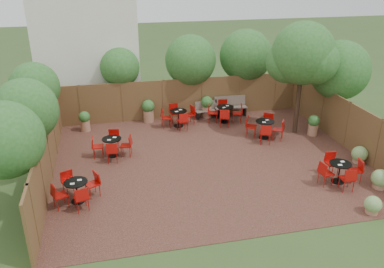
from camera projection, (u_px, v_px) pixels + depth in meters
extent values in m
plane|color=#354F23|center=(209.00, 160.00, 15.87)|extent=(80.00, 80.00, 0.00)
cube|color=#331915|center=(209.00, 160.00, 15.86)|extent=(12.00, 10.00, 0.02)
cube|color=brown|center=(183.00, 98.00, 19.94)|extent=(12.00, 0.08, 2.00)
cube|color=brown|center=(48.00, 153.00, 14.24)|extent=(0.08, 10.00, 2.00)
cube|color=brown|center=(347.00, 125.00, 16.70)|extent=(0.08, 10.00, 2.00)
cube|color=silver|center=(86.00, 31.00, 20.52)|extent=(5.00, 4.00, 8.00)
sphere|color=#255C1D|center=(34.00, 87.00, 16.17)|extent=(2.03, 2.03, 2.03)
sphere|color=#255C1D|center=(26.00, 110.00, 13.48)|extent=(2.20, 2.20, 2.20)
sphere|color=#255C1D|center=(5.00, 140.00, 11.20)|extent=(2.24, 2.24, 2.24)
sphere|color=#255C1D|center=(120.00, 67.00, 19.33)|extent=(1.91, 1.91, 1.91)
sphere|color=#255C1D|center=(190.00, 60.00, 19.88)|extent=(2.56, 2.56, 2.56)
sphere|color=#255C1D|center=(246.00, 56.00, 20.65)|extent=(2.73, 2.73, 2.73)
sphere|color=#255C1D|center=(340.00, 70.00, 17.89)|extent=(2.68, 2.68, 2.68)
cylinder|color=black|center=(299.00, 92.00, 17.70)|extent=(0.22, 0.22, 3.87)
sphere|color=#255C1D|center=(303.00, 53.00, 17.00)|extent=(2.71, 2.71, 2.71)
sphere|color=#255C1D|center=(287.00, 62.00, 17.43)|extent=(1.90, 1.90, 1.90)
sphere|color=#255C1D|center=(316.00, 61.00, 16.83)|extent=(1.98, 1.98, 1.98)
cube|color=brown|center=(209.00, 110.00, 20.02)|extent=(1.38, 0.48, 0.05)
cube|color=brown|center=(208.00, 105.00, 20.09)|extent=(1.37, 0.18, 0.41)
cube|color=black|center=(197.00, 115.00, 19.98)|extent=(0.08, 0.41, 0.36)
cube|color=black|center=(220.00, 113.00, 20.23)|extent=(0.08, 0.41, 0.36)
cube|color=brown|center=(231.00, 107.00, 20.23)|extent=(1.65, 0.57, 0.05)
cube|color=brown|center=(230.00, 101.00, 20.31)|extent=(1.63, 0.20, 0.49)
cube|color=black|center=(217.00, 113.00, 20.18)|extent=(0.09, 0.49, 0.43)
cube|color=black|center=(244.00, 111.00, 20.48)|extent=(0.09, 0.49, 0.43)
cylinder|color=black|center=(113.00, 155.00, 16.22)|extent=(0.45, 0.45, 0.03)
cylinder|color=black|center=(112.00, 147.00, 16.07)|extent=(0.05, 0.05, 0.72)
cylinder|color=black|center=(112.00, 139.00, 15.92)|extent=(0.78, 0.78, 0.03)
cube|color=white|center=(115.00, 137.00, 16.01)|extent=(0.16, 0.13, 0.02)
cube|color=white|center=(109.00, 140.00, 15.78)|extent=(0.16, 0.13, 0.02)
cylinder|color=black|center=(338.00, 181.00, 14.28)|extent=(0.45, 0.45, 0.03)
cylinder|color=black|center=(339.00, 173.00, 14.13)|extent=(0.05, 0.05, 0.71)
cylinder|color=black|center=(341.00, 164.00, 13.99)|extent=(0.77, 0.77, 0.03)
cube|color=white|center=(343.00, 162.00, 14.08)|extent=(0.15, 0.11, 0.02)
cube|color=white|center=(340.00, 165.00, 13.85)|extent=(0.15, 0.11, 0.02)
cylinder|color=black|center=(264.00, 137.00, 17.86)|extent=(0.48, 0.48, 0.03)
cylinder|color=black|center=(265.00, 130.00, 17.71)|extent=(0.05, 0.05, 0.76)
cylinder|color=black|center=(265.00, 121.00, 17.56)|extent=(0.82, 0.82, 0.03)
cube|color=white|center=(267.00, 120.00, 17.65)|extent=(0.18, 0.16, 0.02)
cube|color=white|center=(264.00, 122.00, 17.41)|extent=(0.18, 0.16, 0.02)
cylinder|color=black|center=(179.00, 126.00, 19.15)|extent=(0.47, 0.47, 0.03)
cylinder|color=black|center=(178.00, 118.00, 19.00)|extent=(0.05, 0.05, 0.74)
cylinder|color=black|center=(178.00, 111.00, 18.85)|extent=(0.81, 0.81, 0.03)
cube|color=white|center=(181.00, 110.00, 18.94)|extent=(0.16, 0.13, 0.02)
cube|color=white|center=(177.00, 112.00, 18.70)|extent=(0.16, 0.13, 0.02)
cylinder|color=black|center=(225.00, 122.00, 19.63)|extent=(0.48, 0.48, 0.03)
cylinder|color=black|center=(225.00, 114.00, 19.47)|extent=(0.05, 0.05, 0.76)
cylinder|color=black|center=(225.00, 107.00, 19.32)|extent=(0.82, 0.82, 0.03)
cube|color=white|center=(227.00, 106.00, 19.41)|extent=(0.17, 0.14, 0.02)
cube|color=white|center=(224.00, 107.00, 19.17)|extent=(0.17, 0.14, 0.02)
cylinder|color=black|center=(78.00, 201.00, 13.11)|extent=(0.44, 0.44, 0.03)
cylinder|color=black|center=(77.00, 192.00, 12.97)|extent=(0.05, 0.05, 0.70)
cylinder|color=black|center=(76.00, 182.00, 12.83)|extent=(0.76, 0.76, 0.03)
cube|color=white|center=(79.00, 180.00, 12.91)|extent=(0.17, 0.14, 0.02)
cube|color=white|center=(72.00, 184.00, 12.69)|extent=(0.17, 0.14, 0.02)
cylinder|color=#97664B|center=(149.00, 116.00, 19.58)|extent=(0.51, 0.51, 0.58)
sphere|color=#255C1D|center=(148.00, 106.00, 19.37)|extent=(0.61, 0.61, 0.61)
cylinder|color=#97664B|center=(207.00, 112.00, 20.18)|extent=(0.50, 0.50, 0.57)
sphere|color=#255C1D|center=(207.00, 102.00, 19.98)|extent=(0.60, 0.60, 0.60)
cylinder|color=#97664B|center=(85.00, 126.00, 18.53)|extent=(0.43, 0.43, 0.50)
sphere|color=#255C1D|center=(84.00, 117.00, 18.36)|extent=(0.52, 0.52, 0.52)
cylinder|color=#97664B|center=(313.00, 130.00, 18.08)|extent=(0.44, 0.44, 0.50)
sphere|color=#255C1D|center=(314.00, 121.00, 17.90)|extent=(0.52, 0.52, 0.52)
cylinder|color=#97664B|center=(379.00, 185.00, 13.89)|extent=(0.46, 0.46, 0.21)
sphere|color=#6B934C|center=(380.00, 178.00, 13.78)|extent=(0.63, 0.63, 0.63)
cylinder|color=#97664B|center=(372.00, 210.00, 12.49)|extent=(0.39, 0.39, 0.18)
sphere|color=#6B934C|center=(373.00, 204.00, 12.40)|extent=(0.53, 0.53, 0.53)
cylinder|color=#97664B|center=(359.00, 160.00, 15.65)|extent=(0.45, 0.45, 0.21)
sphere|color=#6B934C|center=(360.00, 154.00, 15.55)|extent=(0.62, 0.62, 0.62)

